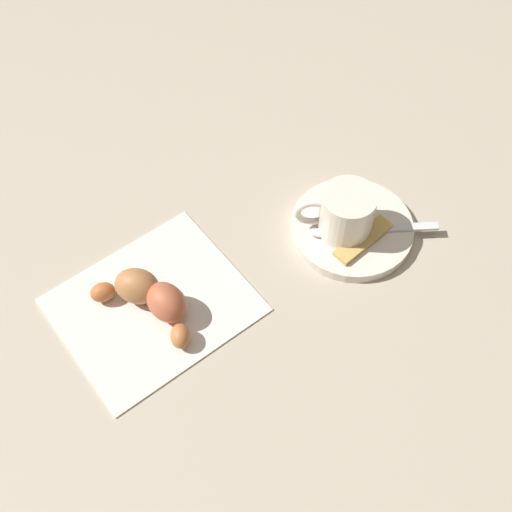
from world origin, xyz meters
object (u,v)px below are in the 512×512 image
Objects in this scene: croissant at (150,297)px; espresso_cup at (345,213)px; sugar_packet at (363,240)px; saucer at (352,228)px; teaspoon at (352,229)px; napkin at (153,304)px.

espresso_cup is at bearing -21.06° from croissant.
saucer is at bearing 71.04° from sugar_packet.
napkin is (-0.20, 0.09, -0.01)m from teaspoon.
saucer is 1.82× the size of sugar_packet.
espresso_cup is 0.58× the size of croissant.
espresso_cup reaches higher than sugar_packet.
espresso_cup is at bearing -21.68° from napkin.
saucer is 0.22m from napkin.
espresso_cup is 0.38× the size of napkin.
teaspoon is 0.93× the size of croissant.
saucer is 0.01m from teaspoon.
teaspoon reaches higher than saucer.
espresso_cup is at bearing 120.65° from teaspoon.
saucer is 1.09× the size of croissant.
teaspoon is at bearing -22.77° from croissant.
croissant is (-0.00, -0.00, 0.02)m from napkin.
napkin is at bearing 158.41° from saucer.
saucer reaches higher than napkin.
saucer is at bearing -21.01° from croissant.
saucer is 1.89× the size of espresso_cup.
sugar_packet is 0.22m from croissant.
espresso_cup reaches higher than teaspoon.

